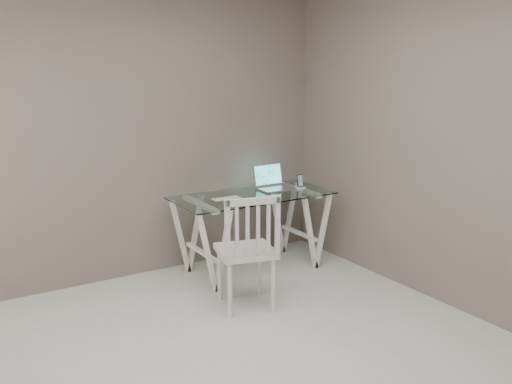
% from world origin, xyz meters
% --- Properties ---
extents(room, '(4.50, 4.52, 2.71)m').
position_xyz_m(room, '(-0.06, 0.02, 1.72)').
color(room, beige).
rests_on(room, ground).
extents(desk, '(1.50, 0.70, 0.75)m').
position_xyz_m(desk, '(1.05, 1.77, 0.38)').
color(desk, silver).
rests_on(desk, ground).
extents(chair, '(0.54, 0.54, 0.97)m').
position_xyz_m(chair, '(0.55, 1.02, 0.53)').
color(chair, silver).
rests_on(chair, ground).
extents(laptop, '(0.34, 0.29, 0.23)m').
position_xyz_m(laptop, '(1.36, 1.90, 0.80)').
color(laptop, silver).
rests_on(laptop, desk).
extents(keyboard, '(0.28, 0.12, 0.01)m').
position_xyz_m(keyboard, '(0.75, 1.75, 0.75)').
color(keyboard, silver).
rests_on(keyboard, desk).
extents(mouse, '(0.12, 0.07, 0.04)m').
position_xyz_m(mouse, '(0.95, 1.49, 0.77)').
color(mouse, white).
rests_on(mouse, desk).
extents(phone_dock, '(0.07, 0.07, 0.14)m').
position_xyz_m(phone_dock, '(1.59, 1.75, 0.78)').
color(phone_dock, white).
rests_on(phone_dock, desk).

